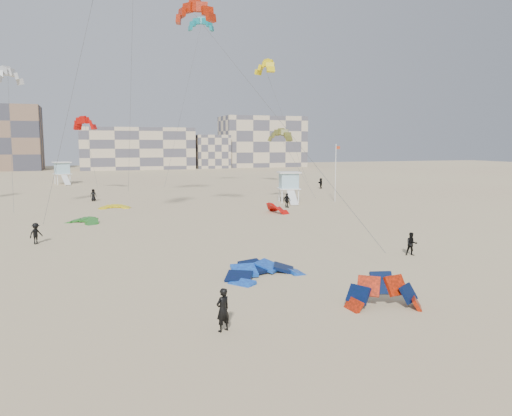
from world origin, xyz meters
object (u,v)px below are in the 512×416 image
object	(u,v)px
kite_ground_blue	(265,276)
kite_ground_orange	(384,307)
lifeguard_tower_near	(289,187)
kitesurfer_main	(223,310)

from	to	relation	value
kite_ground_blue	kite_ground_orange	bearing A→B (deg)	-82.84
lifeguard_tower_near	kite_ground_blue	bearing A→B (deg)	-103.05
kitesurfer_main	kite_ground_blue	bearing A→B (deg)	-146.73
kite_ground_blue	lifeguard_tower_near	size ratio (longest dim) A/B	0.87
kite_ground_blue	lifeguard_tower_near	world-z (taller)	lifeguard_tower_near
kite_ground_blue	kite_ground_orange	size ratio (longest dim) A/B	1.40
kite_ground_orange	kitesurfer_main	world-z (taller)	kitesurfer_main
kite_ground_orange	lifeguard_tower_near	size ratio (longest dim) A/B	0.62
kite_ground_blue	lifeguard_tower_near	bearing A→B (deg)	46.33
kite_ground_blue	kitesurfer_main	bearing A→B (deg)	-140.10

